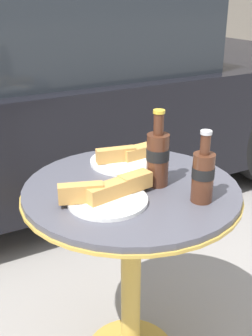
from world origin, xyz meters
TOP-DOWN VIEW (x-y plane):
  - bistro_table at (0.00, 0.00)m, footprint 0.70×0.70m
  - cola_bottle_left at (0.13, -0.19)m, footprint 0.07×0.07m
  - cola_bottle_right at (0.08, -0.03)m, footprint 0.07×0.07m
  - lunch_plate_near at (-0.11, -0.05)m, footprint 0.30×0.24m
  - lunch_plate_far at (0.08, 0.18)m, footprint 0.26×0.26m
  - parked_car at (0.27, 1.65)m, footprint 4.38×1.71m

SIDE VIEW (x-z plane):
  - bistro_table at x=0.00m, z-range 0.21..0.93m
  - parked_car at x=0.27m, z-range -0.02..1.26m
  - lunch_plate_far at x=0.08m, z-range 0.71..0.77m
  - lunch_plate_near at x=-0.11m, z-range 0.71..0.78m
  - cola_bottle_left at x=0.13m, z-range 0.70..0.92m
  - cola_bottle_right at x=0.08m, z-range 0.70..0.94m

